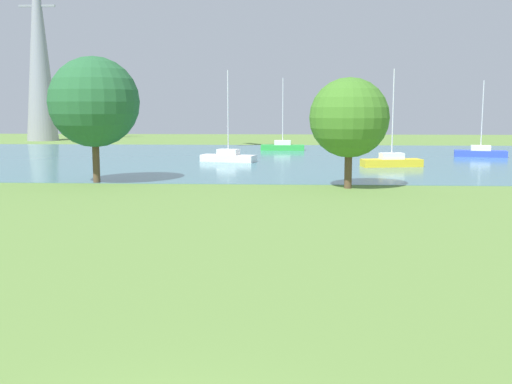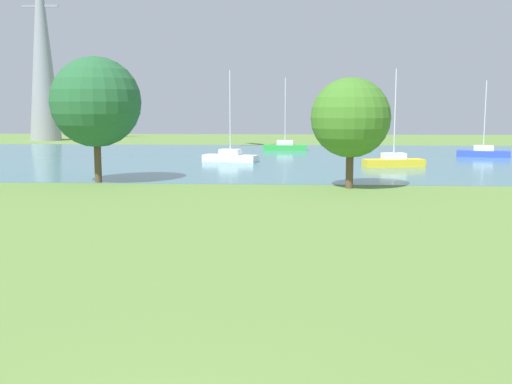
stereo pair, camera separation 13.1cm
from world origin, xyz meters
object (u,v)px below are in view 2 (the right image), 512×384
tree_mid_shore (96,102)px  sailboat_yellow (394,161)px  sailboat_blue (483,152)px  tree_east_far (351,118)px  electricity_pylon (42,44)px  sailboat_green (285,146)px  sailboat_white (230,157)px

tree_mid_shore → sailboat_yellow: bearing=29.6°
sailboat_blue → tree_east_far: (-14.98, -23.87, 3.65)m
tree_mid_shore → electricity_pylon: (-23.48, 48.85, 8.69)m
tree_mid_shore → tree_east_far: 15.73m
sailboat_blue → sailboat_green: (-19.15, 8.02, 0.01)m
sailboat_white → sailboat_yellow: size_ratio=1.02×
sailboat_white → sailboat_green: bearing=72.7°
sailboat_yellow → tree_east_far: size_ratio=1.20×
sailboat_blue → sailboat_green: sailboat_green is taller
sailboat_blue → tree_mid_shore: (-30.58, -22.01, 4.57)m
sailboat_white → electricity_pylon: (-30.31, 33.61, 13.25)m
sailboat_blue → sailboat_yellow: sailboat_yellow is taller
electricity_pylon → tree_east_far: bearing=-52.4°
sailboat_blue → tree_east_far: 28.42m
sailboat_green → electricity_pylon: bearing=151.7°
sailboat_white → tree_mid_shore: bearing=-114.1°
sailboat_blue → sailboat_white: sailboat_white is taller
sailboat_white → sailboat_green: 15.49m
sailboat_white → sailboat_yellow: 14.01m
sailboat_green → tree_mid_shore: 32.46m
sailboat_blue → sailboat_yellow: size_ratio=0.94×
tree_east_far → electricity_pylon: 64.73m
sailboat_yellow → electricity_pylon: bearing=139.6°
sailboat_white → tree_mid_shore: 17.32m
sailboat_yellow → tree_mid_shore: bearing=-150.4°
tree_mid_shore → electricity_pylon: bearing=115.7°
sailboat_blue → sailboat_yellow: (-10.23, -10.48, 0.01)m
sailboat_yellow → sailboat_green: bearing=115.7°
sailboat_white → sailboat_blue: bearing=15.9°
tree_east_far → sailboat_blue: bearing=57.9°
tree_east_far → electricity_pylon: (-39.07, 50.71, 9.61)m
sailboat_blue → tree_east_far: size_ratio=1.13×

